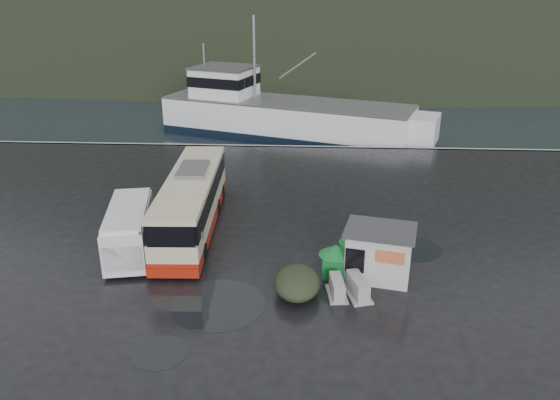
# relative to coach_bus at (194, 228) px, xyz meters

# --- Properties ---
(ground) EXTENTS (160.00, 160.00, 0.00)m
(ground) POSITION_rel_coach_bus_xyz_m (2.74, -3.87, 0.00)
(ground) COLOR black
(ground) RESTS_ON ground
(harbor_water) EXTENTS (300.00, 180.00, 0.02)m
(harbor_water) POSITION_rel_coach_bus_xyz_m (2.74, 106.13, 0.00)
(harbor_water) COLOR black
(harbor_water) RESTS_ON ground
(quay_edge) EXTENTS (160.00, 0.60, 1.50)m
(quay_edge) POSITION_rel_coach_bus_xyz_m (2.74, 16.13, 0.00)
(quay_edge) COLOR #999993
(quay_edge) RESTS_ON ground
(headland) EXTENTS (780.00, 540.00, 570.00)m
(headland) POSITION_rel_coach_bus_xyz_m (12.74, 246.13, 0.00)
(headland) COLOR black
(headland) RESTS_ON ground
(coach_bus) EXTENTS (3.37, 11.68, 3.27)m
(coach_bus) POSITION_rel_coach_bus_xyz_m (0.00, 0.00, 0.00)
(coach_bus) COLOR beige
(coach_bus) RESTS_ON ground
(white_van) EXTENTS (3.15, 6.20, 2.47)m
(white_van) POSITION_rel_coach_bus_xyz_m (-2.58, -2.97, 0.00)
(white_van) COLOR silver
(white_van) RESTS_ON ground
(waste_bin_left) EXTENTS (1.28, 1.28, 1.60)m
(waste_bin_left) POSITION_rel_coach_bus_xyz_m (7.68, -4.80, 0.00)
(waste_bin_left) COLOR #136B2A
(waste_bin_left) RESTS_ON ground
(waste_bin_right) EXTENTS (1.09, 1.09, 1.49)m
(waste_bin_right) POSITION_rel_coach_bus_xyz_m (8.62, -3.38, 0.00)
(waste_bin_right) COLOR #136B2A
(waste_bin_right) RESTS_ON ground
(dome_tent) EXTENTS (2.02, 2.82, 1.11)m
(dome_tent) POSITION_rel_coach_bus_xyz_m (5.94, -6.49, 0.00)
(dome_tent) COLOR #262E1B
(dome_tent) RESTS_ON ground
(ticket_kiosk) EXTENTS (3.60, 3.02, 2.47)m
(ticket_kiosk) POSITION_rel_coach_bus_xyz_m (9.66, -4.77, 0.00)
(ticket_kiosk) COLOR beige
(ticket_kiosk) RESTS_ON ground
(jersey_barrier_a) EXTENTS (1.32, 1.94, 0.88)m
(jersey_barrier_a) POSITION_rel_coach_bus_xyz_m (8.59, -6.49, 0.00)
(jersey_barrier_a) COLOR #999993
(jersey_barrier_a) RESTS_ON ground
(jersey_barrier_b) EXTENTS (0.98, 1.68, 0.80)m
(jersey_barrier_b) POSITION_rel_coach_bus_xyz_m (7.68, -6.52, 0.00)
(jersey_barrier_b) COLOR #999993
(jersey_barrier_b) RESTS_ON ground
(fishing_trawler) EXTENTS (28.67, 15.06, 11.28)m
(fishing_trawler) POSITION_rel_coach_bus_xyz_m (4.14, 24.01, 0.00)
(fishing_trawler) COLOR silver
(fishing_trawler) RESTS_ON ground
(puddles) EXTENTS (13.45, 11.64, 0.01)m
(puddles) POSITION_rel_coach_bus_xyz_m (5.11, -6.29, 0.01)
(puddles) COLOR black
(puddles) RESTS_ON ground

